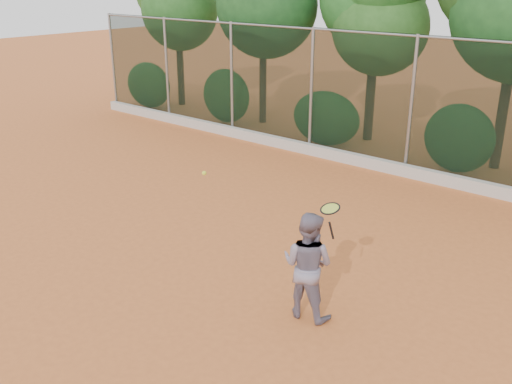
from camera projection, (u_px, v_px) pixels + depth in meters
The scene contains 6 objects.
ground at pixel (218, 276), 9.73m from camera, with size 80.00×80.00×0.00m, color #CB682F.
concrete_curb at pixel (402, 170), 14.56m from camera, with size 24.00×0.20×0.30m, color #B9B4AB.
tennis_player at pixel (308, 265), 8.35m from camera, with size 0.81×0.63×1.67m, color slate.
chainlink_fence at pixel (412, 102), 14.08m from camera, with size 24.09×0.09×3.50m.
tennis_racket at pixel (330, 211), 7.76m from camera, with size 0.34×0.34×0.55m.
tennis_ball_in_flight at pixel (204, 173), 8.88m from camera, with size 0.07×0.07×0.07m.
Camera 1 is at (5.99, -6.16, 4.83)m, focal length 40.00 mm.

